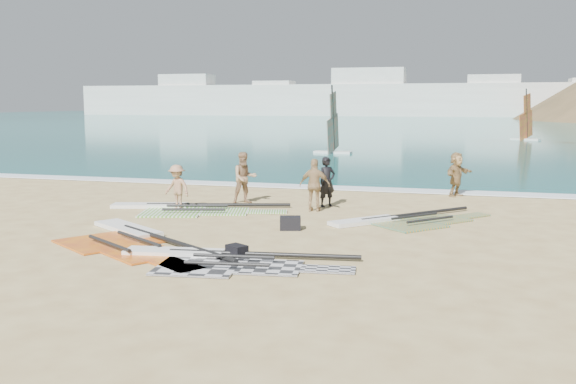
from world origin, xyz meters
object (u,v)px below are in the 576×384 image
(rig_red, at_px, (132,239))
(beachgoer_back, at_px, (315,185))
(beachgoer_right, at_px, (456,174))
(rig_grey, at_px, (215,260))
(beachgoer_left, at_px, (244,178))
(beachgoer_mid, at_px, (177,187))
(gear_bag_far, at_px, (237,251))
(gear_bag_near, at_px, (290,223))
(person_wetsuit, at_px, (327,182))
(rig_green, at_px, (183,209))
(rig_orange, at_px, (402,221))

(rig_red, xyz_separation_m, beachgoer_back, (3.40, 5.72, 0.81))
(beachgoer_back, distance_m, beachgoer_right, 6.43)
(rig_red, height_order, beachgoer_right, beachgoer_right)
(rig_grey, distance_m, rig_red, 3.16)
(beachgoer_left, bearing_deg, beachgoer_mid, -164.93)
(rig_grey, xyz_separation_m, gear_bag_far, (0.32, 0.56, 0.09))
(gear_bag_far, xyz_separation_m, beachgoer_left, (-2.53, 7.53, 0.76))
(gear_bag_near, xyz_separation_m, person_wetsuit, (0.12, 4.16, 0.66))
(beachgoer_left, bearing_deg, beachgoer_right, -6.21)
(rig_green, distance_m, gear_bag_near, 4.81)
(beachgoer_left, bearing_deg, rig_green, -160.82)
(rig_red, xyz_separation_m, gear_bag_far, (3.16, -0.84, 0.09))
(beachgoer_left, bearing_deg, gear_bag_near, -89.66)
(rig_orange, relative_size, beachgoer_right, 2.74)
(gear_bag_far, relative_size, beachgoer_mid, 0.31)
(beachgoer_mid, relative_size, beachgoer_back, 0.87)
(rig_grey, height_order, beachgoer_right, beachgoer_right)
(rig_orange, relative_size, beachgoer_back, 2.67)
(gear_bag_near, distance_m, gear_bag_far, 3.42)
(rig_orange, distance_m, gear_bag_near, 3.49)
(gear_bag_far, distance_m, person_wetsuit, 7.61)
(rig_red, bearing_deg, rig_green, 132.85)
(rig_orange, bearing_deg, person_wetsuit, 93.88)
(rig_orange, bearing_deg, rig_grey, -168.15)
(gear_bag_far, height_order, person_wetsuit, person_wetsuit)
(beachgoer_left, bearing_deg, rig_red, -129.56)
(gear_bag_near, relative_size, beachgoer_right, 0.35)
(rig_grey, relative_size, gear_bag_near, 9.57)
(gear_bag_near, height_order, beachgoer_right, beachgoer_right)
(rig_green, relative_size, beachgoer_right, 3.65)
(rig_green, height_order, person_wetsuit, person_wetsuit)
(rig_red, distance_m, beachgoer_left, 6.78)
(rig_green, height_order, beachgoer_left, beachgoer_left)
(beachgoer_mid, bearing_deg, gear_bag_near, -10.57)
(rig_orange, relative_size, rig_red, 0.82)
(beachgoer_mid, bearing_deg, gear_bag_far, -37.75)
(rig_red, xyz_separation_m, person_wetsuit, (3.59, 6.73, 0.80))
(rig_grey, height_order, gear_bag_far, gear_bag_far)
(gear_bag_near, bearing_deg, beachgoer_mid, 153.96)
(gear_bag_near, bearing_deg, beachgoer_back, 91.18)
(beachgoer_back, bearing_deg, beachgoer_mid, 9.47)
(rig_grey, distance_m, beachgoer_left, 8.43)
(gear_bag_near, relative_size, person_wetsuit, 0.34)
(rig_green, xyz_separation_m, gear_bag_near, (4.29, -2.18, 0.13))
(beachgoer_right, bearing_deg, rig_orange, -163.54)
(gear_bag_far, bearing_deg, gear_bag_near, 84.78)
(rig_green, distance_m, beachgoer_back, 4.41)
(rig_green, xyz_separation_m, rig_red, (0.82, -4.74, 0.00))
(rig_green, relative_size, rig_red, 1.09)
(rig_orange, distance_m, beachgoer_mid, 7.41)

